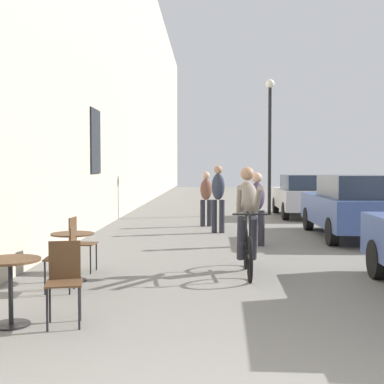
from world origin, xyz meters
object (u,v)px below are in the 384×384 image
object	(u,v)px
pedestrian_far	(206,196)
parked_car_third	(303,195)
cafe_table_near	(10,277)
cafe_chair_near_toward_street	(64,277)
cyclist_on_bicycle	(247,223)
pedestrian_mid	(218,195)
cafe_table_mid	(73,246)
parked_car_second	(354,205)
pedestrian_near	(257,205)
cafe_chair_mid_toward_wall	(65,254)
street_lamp	(270,129)
cafe_chair_mid_toward_street	(79,240)

from	to	relation	value
pedestrian_far	parked_car_third	bearing A→B (deg)	42.47
cafe_table_near	cafe_chair_near_toward_street	bearing A→B (deg)	7.56
cyclist_on_bicycle	pedestrian_mid	xyz separation A→B (m)	(-0.36, 5.13, 0.19)
cafe_table_mid	cafe_chair_near_toward_street	bearing A→B (deg)	-77.49
parked_car_second	pedestrian_far	bearing A→B (deg)	146.12
cafe_table_mid	pedestrian_near	distance (m)	4.73
pedestrian_mid	parked_car_third	xyz separation A→B (m)	(3.07, 4.62, -0.24)
cafe_table_mid	parked_car_third	size ratio (longest dim) A/B	0.17
cafe_chair_near_toward_street	cyclist_on_bicycle	world-z (taller)	cyclist_on_bicycle
cafe_chair_near_toward_street	cafe_chair_mid_toward_wall	xyz separation A→B (m)	(-0.39, 1.43, 0.00)
cafe_chair_mid_toward_wall	pedestrian_far	size ratio (longest dim) A/B	0.56
pedestrian_mid	parked_car_third	size ratio (longest dim) A/B	0.43
street_lamp	parked_car_third	bearing A→B (deg)	-32.38
cyclist_on_bicycle	pedestrian_far	bearing A→B (deg)	95.85
cyclist_on_bicycle	street_lamp	size ratio (longest dim) A/B	0.36
cafe_table_mid	cyclist_on_bicycle	world-z (taller)	cyclist_on_bicycle
cafe_chair_mid_toward_wall	cafe_table_mid	bearing A→B (deg)	96.44
cafe_table_near	cafe_chair_mid_toward_street	world-z (taller)	cafe_chair_mid_toward_street
cafe_chair_mid_toward_street	cafe_chair_mid_toward_wall	bearing A→B (deg)	-83.64
cyclist_on_bicycle	pedestrian_far	xyz separation A→B (m)	(-0.68, 6.65, 0.08)
pedestrian_far	parked_car_third	world-z (taller)	pedestrian_far
cafe_table_mid	parked_car_second	distance (m)	7.44
cafe_chair_mid_toward_wall	cyclist_on_bicycle	world-z (taller)	cyclist_on_bicycle
pedestrian_near	cafe_table_near	bearing A→B (deg)	-118.97
parked_car_third	cyclist_on_bicycle	bearing A→B (deg)	-105.49
parked_car_second	cafe_table_near	bearing A→B (deg)	-128.52
pedestrian_far	parked_car_second	distance (m)	4.32
cyclist_on_bicycle	pedestrian_mid	bearing A→B (deg)	94.05
cafe_chair_mid_toward_wall	pedestrian_near	bearing A→B (deg)	54.60
pedestrian_near	street_lamp	world-z (taller)	street_lamp
pedestrian_near	street_lamp	xyz separation A→B (m)	(1.18, 7.56, 2.21)
cafe_table_near	cafe_table_mid	world-z (taller)	same
pedestrian_mid	parked_car_second	xyz separation A→B (m)	(3.27, -0.89, -0.20)
parked_car_third	pedestrian_far	bearing A→B (deg)	-137.53
pedestrian_far	street_lamp	world-z (taller)	street_lamp
cafe_chair_mid_toward_street	pedestrian_mid	xyz separation A→B (m)	(2.37, 5.13, 0.48)
parked_car_second	street_lamp	bearing A→B (deg)	101.78
cafe_chair_near_toward_street	pedestrian_far	bearing A→B (deg)	80.92
street_lamp	pedestrian_mid	bearing A→B (deg)	-110.39
cafe_table_near	parked_car_third	xyz separation A→B (m)	(5.45, 12.61, 0.24)
cafe_chair_mid_toward_street	cafe_chair_mid_toward_wall	world-z (taller)	same
cafe_table_near	pedestrian_far	world-z (taller)	pedestrian_far
parked_car_second	pedestrian_mid	bearing A→B (deg)	164.81
street_lamp	cafe_chair_mid_toward_wall	bearing A→B (deg)	-109.56
cafe_chair_mid_toward_street	street_lamp	size ratio (longest dim) A/B	0.18
cafe_chair_mid_toward_wall	street_lamp	bearing A→B (deg)	70.44
cafe_chair_near_toward_street	cafe_chair_mid_toward_street	bearing A→B (deg)	101.00
cafe_table_mid	parked_car_third	xyz separation A→B (m)	(5.36, 10.43, 0.24)
cafe_table_mid	cafe_table_near	bearing A→B (deg)	-92.44
cafe_chair_mid_toward_wall	cafe_table_near	bearing A→B (deg)	-96.39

